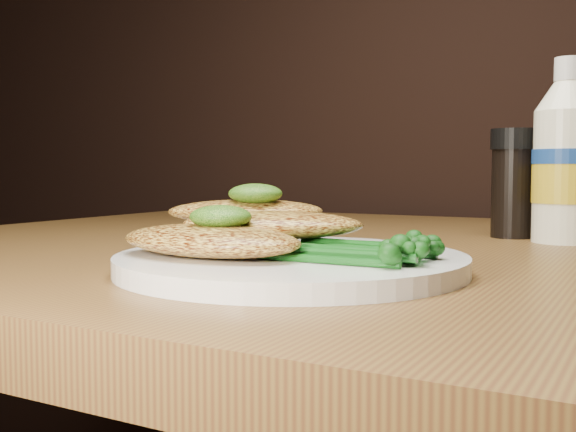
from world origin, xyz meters
The scene contains 9 objects.
plate centered at (-0.08, 0.85, 0.76)m, with size 0.25×0.25×0.01m, color white.
chicken_front centered at (-0.12, 0.81, 0.77)m, with size 0.14×0.07×0.02m, color gold.
chicken_mid centered at (-0.10, 0.86, 0.78)m, with size 0.13×0.07×0.02m, color gold.
chicken_back centered at (-0.14, 0.88, 0.79)m, with size 0.12×0.06×0.02m, color gold.
pesto_front centered at (-0.11, 0.81, 0.79)m, with size 0.04×0.04×0.02m, color black.
pesto_back centered at (-0.12, 0.88, 0.80)m, with size 0.04×0.04×0.02m, color black.
broccolini_bundle centered at (-0.03, 0.85, 0.77)m, with size 0.12×0.09×0.02m, color #104D13, non-canonical shape.
mayo_bottle centered at (0.07, 1.15, 0.84)m, with size 0.06×0.06×0.18m, color white, non-canonical shape.
pepper_grinder centered at (0.01, 1.17, 0.81)m, with size 0.05×0.05×0.12m, color black, non-canonical shape.
Camera 1 is at (0.16, 0.42, 0.82)m, focal length 42.65 mm.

